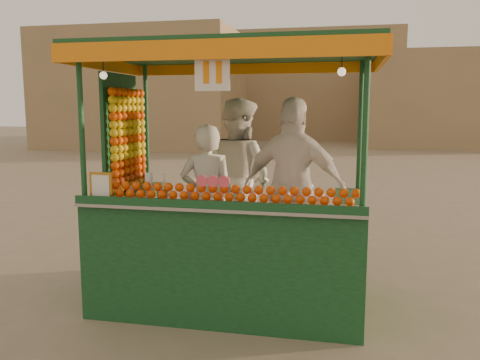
% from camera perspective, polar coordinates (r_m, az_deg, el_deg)
% --- Properties ---
extents(ground, '(90.00, 90.00, 0.00)m').
position_cam_1_polar(ground, '(5.59, -5.29, -13.59)').
color(ground, '#736652').
rests_on(ground, ground).
extents(building_left, '(10.00, 6.00, 6.00)m').
position_cam_1_polar(building_left, '(27.11, -11.12, 10.09)').
color(building_left, '#9C7C59').
rests_on(building_left, ground).
extents(building_right, '(9.00, 6.00, 5.00)m').
position_cam_1_polar(building_right, '(29.46, 22.89, 8.47)').
color(building_right, '#9C7C59').
rests_on(building_right, ground).
extents(building_center, '(14.00, 7.00, 7.00)m').
position_cam_1_polar(building_center, '(35.16, 6.27, 10.56)').
color(building_center, '#9C7C59').
rests_on(building_center, ground).
extents(juice_cart, '(2.97, 1.93, 2.70)m').
position_cam_1_polar(juice_cart, '(5.23, -1.82, -5.03)').
color(juice_cart, '#103A16').
rests_on(juice_cart, ground).
extents(vendor_left, '(0.63, 0.46, 1.60)m').
position_cam_1_polar(vendor_left, '(5.33, -3.80, -2.16)').
color(vendor_left, beige).
rests_on(vendor_left, ground).
extents(vendor_middle, '(1.16, 1.10, 1.88)m').
position_cam_1_polar(vendor_middle, '(5.90, -0.24, 0.25)').
color(vendor_middle, white).
rests_on(vendor_middle, ground).
extents(vendor_right, '(1.18, 0.68, 1.88)m').
position_cam_1_polar(vendor_right, '(5.13, 6.22, -1.02)').
color(vendor_right, silver).
rests_on(vendor_right, ground).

